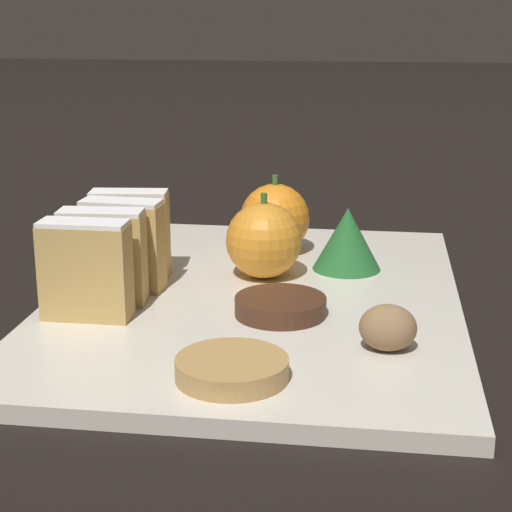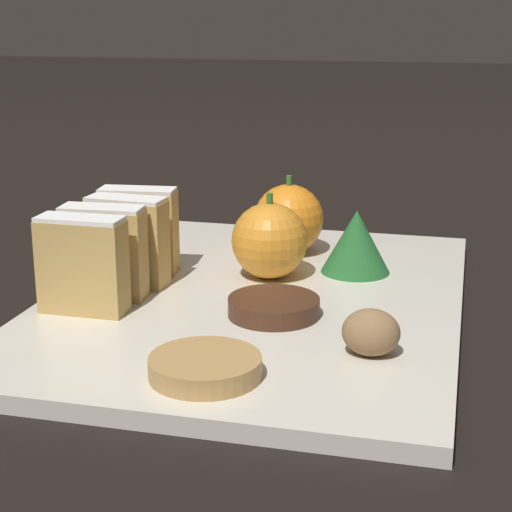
{
  "view_description": "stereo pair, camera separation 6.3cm",
  "coord_description": "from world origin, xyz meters",
  "px_view_note": "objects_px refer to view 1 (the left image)",
  "views": [
    {
      "loc": [
        0.09,
        -0.6,
        0.22
      ],
      "look_at": [
        0.0,
        0.0,
        0.04
      ],
      "focal_mm": 60.0,
      "sensor_mm": 36.0,
      "label": 1
    },
    {
      "loc": [
        0.15,
        -0.59,
        0.22
      ],
      "look_at": [
        0.0,
        0.0,
        0.04
      ],
      "focal_mm": 60.0,
      "sensor_mm": 36.0,
      "label": 2
    }
  ],
  "objects_px": {
    "orange_near": "(280,219)",
    "orange_far": "(263,240)",
    "chocolate_cookie": "(280,306)",
    "walnut": "(388,328)"
  },
  "relations": [
    {
      "from": "chocolate_cookie",
      "to": "orange_near",
      "type": "bearing_deg",
      "value": 96.68
    },
    {
      "from": "orange_near",
      "to": "orange_far",
      "type": "distance_m",
      "value": 0.07
    },
    {
      "from": "orange_far",
      "to": "walnut",
      "type": "bearing_deg",
      "value": -54.86
    },
    {
      "from": "orange_far",
      "to": "chocolate_cookie",
      "type": "xyz_separation_m",
      "value": [
        0.02,
        -0.09,
        -0.02
      ]
    },
    {
      "from": "orange_near",
      "to": "orange_far",
      "type": "bearing_deg",
      "value": -94.24
    },
    {
      "from": "chocolate_cookie",
      "to": "orange_far",
      "type": "bearing_deg",
      "value": 105.63
    },
    {
      "from": "walnut",
      "to": "chocolate_cookie",
      "type": "height_order",
      "value": "walnut"
    },
    {
      "from": "orange_far",
      "to": "chocolate_cookie",
      "type": "distance_m",
      "value": 0.09
    },
    {
      "from": "orange_far",
      "to": "walnut",
      "type": "distance_m",
      "value": 0.17
    },
    {
      "from": "orange_near",
      "to": "chocolate_cookie",
      "type": "xyz_separation_m",
      "value": [
        0.02,
        -0.16,
        -0.02
      ]
    }
  ]
}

